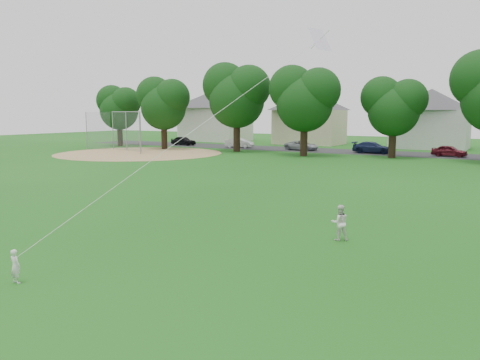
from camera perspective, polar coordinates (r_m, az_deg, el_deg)
The scene contains 10 objects.
ground at distance 14.64m, azimuth -11.91°, elevation -9.26°, with size 160.00×160.00×0.00m, color #165012.
street at distance 53.26m, azimuth 20.35°, elevation 2.95°, with size 90.00×7.00×0.01m, color #2D2D30.
dirt_infield at distance 52.37m, azimuth -12.15°, elevation 3.20°, with size 18.00×18.00×0.02m, color #9E7F51.
toddler at distance 13.47m, azimuth -25.72°, elevation -9.45°, with size 0.33×0.22×0.90m, color silver.
older_boy at distance 16.43m, azimuth 12.06°, elevation -5.10°, with size 0.60×0.47×1.24m, color silver.
kite at distance 14.88m, azimuth -5.36°, elevation 6.29°, with size 2.54×5.63×12.69m.
baseball_backstop at distance 56.13m, azimuth -14.12°, elevation 5.76°, with size 10.18×3.36×4.53m.
tree_row at distance 46.53m, azimuth 22.21°, elevation 9.77°, with size 82.53×9.01×10.36m.
parked_cars at distance 54.67m, azimuth 10.65°, elevation 4.07°, with size 47.23×2.33×1.26m.
house_row at distance 62.83m, azimuth 23.02°, elevation 8.18°, with size 77.91×14.05×10.62m.
Camera 1 is at (9.55, -10.22, 4.33)m, focal length 35.00 mm.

